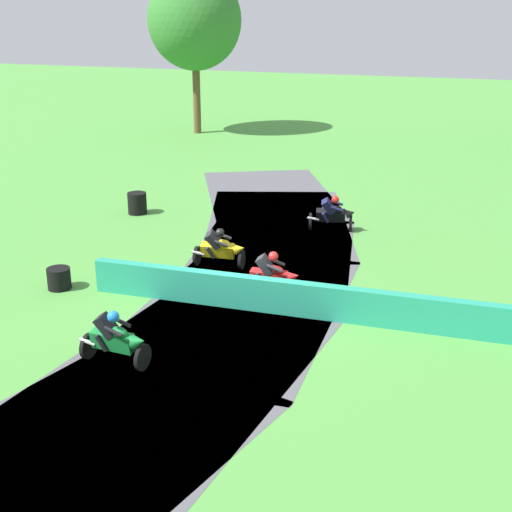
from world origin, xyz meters
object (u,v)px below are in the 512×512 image
object	(u,v)px
motorcycle_chase_red	(272,276)
tire_stack_mid_a	(59,278)
motorcycle_lead_green	(115,339)
tire_stack_mid_b	(137,203)
motorcycle_fourth_black	(333,214)
motorcycle_trailing_yellow	(220,249)

from	to	relation	value
motorcycle_chase_red	tire_stack_mid_a	bearing A→B (deg)	-168.55
motorcycle_lead_green	tire_stack_mid_b	bearing A→B (deg)	115.17
motorcycle_chase_red	motorcycle_fourth_black	bearing A→B (deg)	87.45
motorcycle_trailing_yellow	tire_stack_mid_b	bearing A→B (deg)	138.97
motorcycle_lead_green	tire_stack_mid_a	bearing A→B (deg)	137.19
motorcycle_fourth_black	tire_stack_mid_a	bearing A→B (deg)	-129.32
motorcycle_trailing_yellow	tire_stack_mid_b	size ratio (longest dim) A/B	2.11
motorcycle_lead_green	motorcycle_trailing_yellow	bearing A→B (deg)	89.83
motorcycle_lead_green	motorcycle_chase_red	distance (m)	5.07
tire_stack_mid_a	motorcycle_fourth_black	bearing A→B (deg)	50.68
motorcycle_chase_red	motorcycle_fourth_black	distance (m)	6.28
motorcycle_lead_green	motorcycle_trailing_yellow	size ratio (longest dim) A/B	1.01
motorcycle_chase_red	motorcycle_trailing_yellow	xyz separation A→B (m)	(-2.13, 1.70, -0.03)
motorcycle_trailing_yellow	motorcycle_fourth_black	world-z (taller)	motorcycle_fourth_black
motorcycle_trailing_yellow	tire_stack_mid_a	size ratio (longest dim) A/B	2.59
motorcycle_chase_red	tire_stack_mid_a	xyz separation A→B (m)	(-5.83, -1.18, -0.36)
tire_stack_mid_b	motorcycle_fourth_black	bearing A→B (deg)	1.58
motorcycle_lead_green	tire_stack_mid_b	distance (m)	11.79
motorcycle_fourth_black	tire_stack_mid_b	distance (m)	7.44
motorcycle_chase_red	motorcycle_fourth_black	world-z (taller)	motorcycle_chase_red
motorcycle_trailing_yellow	motorcycle_chase_red	bearing A→B (deg)	-38.57
tire_stack_mid_a	tire_stack_mid_b	xyz separation A→B (m)	(-1.33, 7.25, 0.10)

